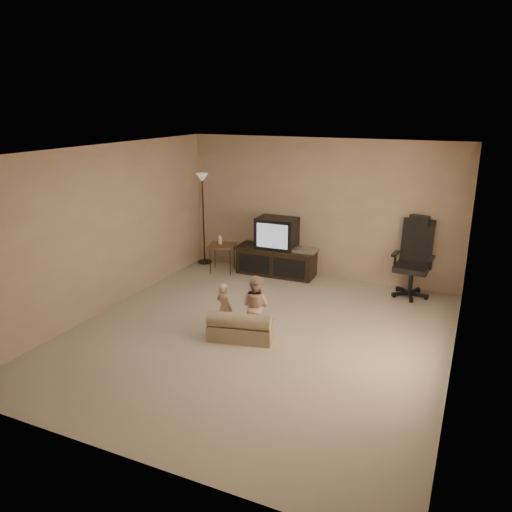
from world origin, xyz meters
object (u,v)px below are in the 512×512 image
Objects in this scene: toddler_right at (256,306)px; floor_lamp at (203,198)px; tv_stand at (277,251)px; side_table at (222,245)px; office_chair at (413,268)px; child_sofa at (241,327)px; toddler_left at (224,308)px.

floor_lamp is at bearing -34.90° from toddler_right.
toddler_right is at bearing -48.28° from floor_lamp.
tv_stand is 1.04m from side_table.
office_chair is 2.99m from toddler_right.
floor_lamp reaches higher than side_table.
child_sofa is at bearing -56.95° from side_table.
office_chair reaches higher than child_sofa.
office_chair reaches higher than toddler_left.
tv_stand reaches higher than toddler_left.
toddler_left is (-0.31, 0.11, 0.19)m from child_sofa.
office_chair is 1.83× the size of toddler_left.
tv_stand is at bearing -177.23° from office_chair.
tv_stand reaches higher than child_sofa.
toddler_right reaches higher than toddler_left.
child_sofa is 1.31× the size of toddler_left.
floor_lamp is at bearing 150.30° from side_table.
tv_stand is 2.43m from office_chair.
toddler_left is (0.26, -2.57, -0.09)m from tv_stand.
tv_stand is 2.76m from child_sofa.
tv_stand is 1.74× the size of toddler_right.
child_sofa is at bearing -121.22° from office_chair.
toddler_right is (0.13, 0.19, 0.27)m from child_sofa.
toddler_right is at bearing -121.17° from office_chair.
toddler_left is at bearing -126.71° from office_chair.
office_chair reaches higher than side_table.
toddler_left reaches higher than side_table.
tv_stand is at bearing -2.11° from floor_lamp.
toddler_right is (0.44, 0.07, 0.08)m from toddler_left.
office_chair is 4.10m from floor_lamp.
office_chair reaches higher than toddler_right.
toddler_right is at bearing -75.79° from tv_stand.
office_chair is at bearing 41.87° from child_sofa.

